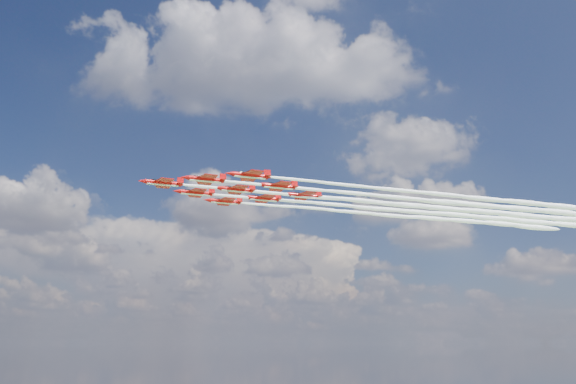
# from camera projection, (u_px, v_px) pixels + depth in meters

# --- Properties ---
(jet_lead) EXTENTS (109.71, 52.07, 2.79)m
(jet_lead) POSITION_uv_depth(u_px,v_px,m) (364.00, 201.00, 158.76)
(jet_lead) COLOR #BF0A0B
(jet_row2_port) EXTENTS (109.71, 52.07, 2.79)m
(jet_row2_port) POSITION_uv_depth(u_px,v_px,m) (405.00, 198.00, 155.61)
(jet_row2_port) COLOR #BF0A0B
(jet_row2_starb) EXTENTS (109.71, 52.07, 2.79)m
(jet_row2_starb) POSITION_uv_depth(u_px,v_px,m) (382.00, 209.00, 167.92)
(jet_row2_starb) COLOR #BF0A0B
(jet_row3_port) EXTENTS (109.71, 52.07, 2.79)m
(jet_row3_port) POSITION_uv_depth(u_px,v_px,m) (449.00, 195.00, 152.47)
(jet_row3_port) COLOR #BF0A0B
(jet_row3_centre) EXTENTS (109.71, 52.07, 2.79)m
(jet_row3_centre) POSITION_uv_depth(u_px,v_px,m) (422.00, 206.00, 164.78)
(jet_row3_centre) COLOR #BF0A0B
(jet_row3_starb) EXTENTS (109.71, 52.07, 2.79)m
(jet_row3_starb) POSITION_uv_depth(u_px,v_px,m) (398.00, 216.00, 177.09)
(jet_row3_starb) COLOR #BF0A0B
(jet_row4_port) EXTENTS (109.71, 52.07, 2.79)m
(jet_row4_port) POSITION_uv_depth(u_px,v_px,m) (463.00, 203.00, 161.63)
(jet_row4_port) COLOR #BF0A0B
(jet_row4_starb) EXTENTS (109.71, 52.07, 2.79)m
(jet_row4_starb) POSITION_uv_depth(u_px,v_px,m) (436.00, 213.00, 173.94)
(jet_row4_starb) COLOR #BF0A0B
(jet_tail) EXTENTS (109.71, 52.07, 2.79)m
(jet_tail) POSITION_uv_depth(u_px,v_px,m) (476.00, 211.00, 170.79)
(jet_tail) COLOR #BF0A0B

